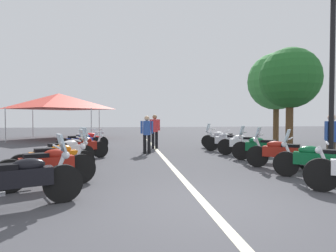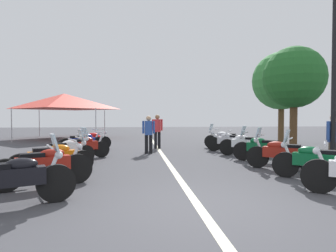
{
  "view_description": "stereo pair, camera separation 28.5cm",
  "coord_description": "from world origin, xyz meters",
  "px_view_note": "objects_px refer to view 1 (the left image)",
  "views": [
    {
      "loc": [
        -4.54,
        1.33,
        1.51
      ],
      "look_at": [
        4.89,
        0.0,
        1.23
      ],
      "focal_mm": 30.62,
      "sensor_mm": 36.0,
      "label": 1
    },
    {
      "loc": [
        -4.54,
        1.05,
        1.51
      ],
      "look_at": [
        4.89,
        0.0,
        1.23
      ],
      "focal_mm": 30.62,
      "sensor_mm": 36.0,
      "label": 2
    }
  ],
  "objects_px": {
    "motorcycle_right_row_2": "(281,153)",
    "roadside_tree_1": "(290,79)",
    "motorcycle_left_row_1": "(48,166)",
    "motorcycle_left_row_2": "(55,158)",
    "motorcycle_left_row_0": "(19,180)",
    "traffic_cone_1": "(316,158)",
    "motorcycle_right_row_1": "(316,160)",
    "motorcycle_left_row_3": "(65,152)",
    "motorcycle_right_row_4": "(244,144)",
    "motorcycle_left_row_5": "(80,143)",
    "motorcycle_right_row_6": "(222,139)",
    "street_lamp_twin_globe": "(333,46)",
    "bystander_0": "(147,132)",
    "bystander_3": "(331,137)",
    "event_tent": "(59,101)",
    "motorcycle_right_row_5": "(228,141)",
    "motorcycle_left_row_4": "(81,147)",
    "traffic_cone_0": "(332,160)",
    "roadside_tree_0": "(276,82)",
    "motorcycle_right_row_3": "(261,148)",
    "bystander_2": "(155,129)",
    "motorcycle_left_row_6": "(87,141)"
  },
  "relations": [
    {
      "from": "motorcycle_right_row_2",
      "to": "roadside_tree_1",
      "type": "height_order",
      "value": "roadside_tree_1"
    },
    {
      "from": "motorcycle_left_row_1",
      "to": "motorcycle_left_row_2",
      "type": "bearing_deg",
      "value": 70.83
    },
    {
      "from": "motorcycle_left_row_0",
      "to": "traffic_cone_1",
      "type": "distance_m",
      "value": 7.98
    },
    {
      "from": "motorcycle_right_row_1",
      "to": "motorcycle_left_row_0",
      "type": "bearing_deg",
      "value": 50.16
    },
    {
      "from": "motorcycle_left_row_3",
      "to": "motorcycle_right_row_4",
      "type": "relative_size",
      "value": 0.89
    },
    {
      "from": "motorcycle_left_row_5",
      "to": "motorcycle_right_row_6",
      "type": "bearing_deg",
      "value": -20.47
    },
    {
      "from": "street_lamp_twin_globe",
      "to": "bystander_0",
      "type": "xyz_separation_m",
      "value": [
        4.39,
        5.04,
        -2.64
      ]
    },
    {
      "from": "motorcycle_left_row_0",
      "to": "bystander_0",
      "type": "bearing_deg",
      "value": 46.18
    },
    {
      "from": "bystander_3",
      "to": "event_tent",
      "type": "bearing_deg",
      "value": -156.37
    },
    {
      "from": "motorcycle_right_row_5",
      "to": "traffic_cone_1",
      "type": "bearing_deg",
      "value": 138.36
    },
    {
      "from": "motorcycle_left_row_0",
      "to": "motorcycle_left_row_4",
      "type": "height_order",
      "value": "motorcycle_left_row_0"
    },
    {
      "from": "motorcycle_left_row_1",
      "to": "event_tent",
      "type": "xyz_separation_m",
      "value": [
        14.67,
        3.11,
        2.18
      ]
    },
    {
      "from": "motorcycle_left_row_3",
      "to": "motorcycle_left_row_4",
      "type": "height_order",
      "value": "motorcycle_left_row_3"
    },
    {
      "from": "motorcycle_right_row_4",
      "to": "traffic_cone_0",
      "type": "height_order",
      "value": "motorcycle_right_row_4"
    },
    {
      "from": "roadside_tree_0",
      "to": "event_tent",
      "type": "xyz_separation_m",
      "value": [
        5.55,
        13.31,
        -0.92
      ]
    },
    {
      "from": "motorcycle_left_row_2",
      "to": "motorcycle_right_row_1",
      "type": "relative_size",
      "value": 1.17
    },
    {
      "from": "motorcycle_left_row_1",
      "to": "motorcycle_right_row_3",
      "type": "bearing_deg",
      "value": -2.12
    },
    {
      "from": "motorcycle_right_row_3",
      "to": "bystander_2",
      "type": "relative_size",
      "value": 1.06
    },
    {
      "from": "motorcycle_right_row_6",
      "to": "roadside_tree_1",
      "type": "xyz_separation_m",
      "value": [
        -1.5,
        -2.62,
        2.77
      ]
    },
    {
      "from": "motorcycle_left_row_1",
      "to": "motorcycle_right_row_4",
      "type": "xyz_separation_m",
      "value": [
        4.3,
        -6.21,
        -0.01
      ]
    },
    {
      "from": "motorcycle_right_row_2",
      "to": "bystander_3",
      "type": "xyz_separation_m",
      "value": [
        -0.16,
        -1.48,
        0.47
      ]
    },
    {
      "from": "traffic_cone_1",
      "to": "roadside_tree_1",
      "type": "relative_size",
      "value": 0.13
    },
    {
      "from": "motorcycle_right_row_4",
      "to": "motorcycle_left_row_3",
      "type": "bearing_deg",
      "value": 42.55
    },
    {
      "from": "motorcycle_left_row_1",
      "to": "motorcycle_left_row_5",
      "type": "bearing_deg",
      "value": 65.66
    },
    {
      "from": "motorcycle_left_row_6",
      "to": "motorcycle_right_row_1",
      "type": "bearing_deg",
      "value": -73.01
    },
    {
      "from": "motorcycle_right_row_1",
      "to": "traffic_cone_1",
      "type": "xyz_separation_m",
      "value": [
        1.53,
        -1.07,
        -0.18
      ]
    },
    {
      "from": "motorcycle_left_row_2",
      "to": "motorcycle_right_row_1",
      "type": "distance_m",
      "value": 6.58
    },
    {
      "from": "motorcycle_left_row_1",
      "to": "motorcycle_right_row_6",
      "type": "relative_size",
      "value": 1.04
    },
    {
      "from": "motorcycle_right_row_1",
      "to": "motorcycle_left_row_2",
      "type": "bearing_deg",
      "value": 25.94
    },
    {
      "from": "motorcycle_left_row_4",
      "to": "motorcycle_right_row_3",
      "type": "xyz_separation_m",
      "value": [
        -1.36,
        -6.2,
        0.02
      ]
    },
    {
      "from": "bystander_2",
      "to": "roadside_tree_1",
      "type": "xyz_separation_m",
      "value": [
        -1.91,
        -5.85,
        2.28
      ]
    },
    {
      "from": "motorcycle_right_row_4",
      "to": "traffic_cone_0",
      "type": "bearing_deg",
      "value": 140.38
    },
    {
      "from": "motorcycle_left_row_5",
      "to": "motorcycle_right_row_2",
      "type": "relative_size",
      "value": 1.05
    },
    {
      "from": "motorcycle_left_row_2",
      "to": "roadside_tree_1",
      "type": "distance_m",
      "value": 10.3
    },
    {
      "from": "motorcycle_left_row_0",
      "to": "roadside_tree_1",
      "type": "height_order",
      "value": "roadside_tree_1"
    },
    {
      "from": "motorcycle_right_row_4",
      "to": "traffic_cone_0",
      "type": "relative_size",
      "value": 3.09
    },
    {
      "from": "motorcycle_right_row_3",
      "to": "event_tent",
      "type": "xyz_separation_m",
      "value": [
        11.82,
        9.33,
        2.18
      ]
    },
    {
      "from": "motorcycle_right_row_1",
      "to": "bystander_2",
      "type": "xyz_separation_m",
      "value": [
        7.39,
        3.27,
        0.49
      ]
    },
    {
      "from": "motorcycle_left_row_5",
      "to": "roadside_tree_1",
      "type": "distance_m",
      "value": 9.5
    },
    {
      "from": "bystander_2",
      "to": "motorcycle_right_row_1",
      "type": "bearing_deg",
      "value": 11.74
    },
    {
      "from": "bystander_2",
      "to": "event_tent",
      "type": "bearing_deg",
      "value": -152.2
    },
    {
      "from": "motorcycle_right_row_2",
      "to": "traffic_cone_1",
      "type": "bearing_deg",
      "value": -135.95
    },
    {
      "from": "motorcycle_left_row_3",
      "to": "motorcycle_right_row_6",
      "type": "relative_size",
      "value": 0.91
    },
    {
      "from": "motorcycle_left_row_5",
      "to": "bystander_2",
      "type": "xyz_separation_m",
      "value": [
        1.63,
        -3.23,
        0.49
      ]
    },
    {
      "from": "motorcycle_left_row_0",
      "to": "motorcycle_right_row_1",
      "type": "xyz_separation_m",
      "value": [
        1.38,
        -6.35,
        -0.01
      ]
    },
    {
      "from": "motorcycle_left_row_2",
      "to": "roadside_tree_0",
      "type": "relative_size",
      "value": 0.39
    },
    {
      "from": "motorcycle_left_row_2",
      "to": "motorcycle_left_row_6",
      "type": "distance_m",
      "value": 5.76
    },
    {
      "from": "motorcycle_left_row_2",
      "to": "motorcycle_right_row_5",
      "type": "xyz_separation_m",
      "value": [
        4.31,
        -6.24,
        -0.0
      ]
    },
    {
      "from": "roadside_tree_0",
      "to": "roadside_tree_1",
      "type": "height_order",
      "value": "roadside_tree_0"
    },
    {
      "from": "motorcycle_right_row_4",
      "to": "roadside_tree_0",
      "type": "xyz_separation_m",
      "value": [
        4.82,
        -3.99,
        3.11
      ]
    }
  ]
}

